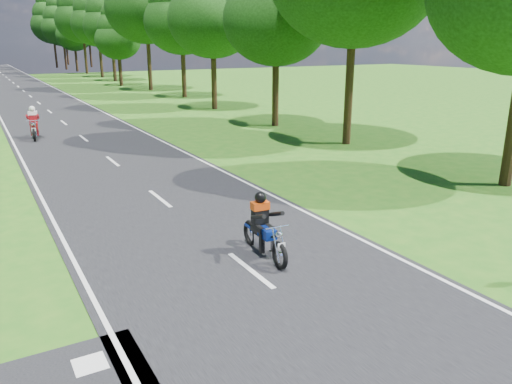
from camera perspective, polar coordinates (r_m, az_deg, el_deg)
ground at (r=9.62m, az=5.28°, el=-13.46°), size 160.00×160.00×0.00m
main_road at (r=57.18m, az=-25.02°, el=10.41°), size 7.00×140.00×0.02m
road_markings at (r=55.31m, az=-24.98°, el=10.27°), size 7.40×140.00×0.01m
treeline at (r=67.22m, az=-25.51°, el=18.17°), size 40.00×115.35×14.78m
rider_near_blue at (r=11.51m, az=0.95°, el=-3.84°), size 0.72×1.86×1.52m
rider_far_red at (r=28.35m, az=-24.08°, el=7.26°), size 0.94×2.07×1.67m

